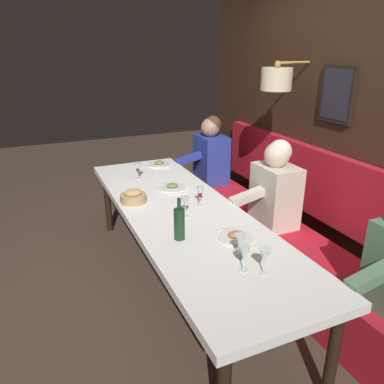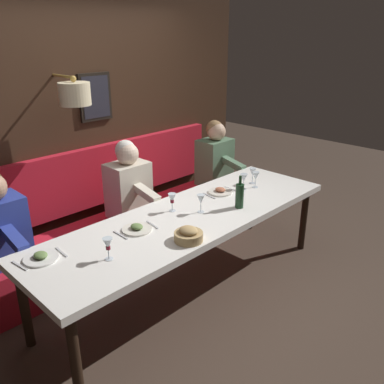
{
  "view_description": "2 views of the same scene",
  "coord_description": "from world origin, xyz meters",
  "views": [
    {
      "loc": [
        -1.04,
        -2.55,
        1.97
      ],
      "look_at": [
        0.05,
        -0.07,
        0.92
      ],
      "focal_mm": 34.99,
      "sensor_mm": 36.0,
      "label": 1
    },
    {
      "loc": [
        -2.23,
        2.26,
        2.21
      ],
      "look_at": [
        0.05,
        -0.07,
        0.92
      ],
      "focal_mm": 37.86,
      "sensor_mm": 36.0,
      "label": 2
    }
  ],
  "objects": [
    {
      "name": "wine_glass_5",
      "position": [
        0.05,
        -0.81,
        0.86
      ],
      "size": [
        0.07,
        0.07,
        0.16
      ],
      "color": "silver",
      "rests_on": "dining_table"
    },
    {
      "name": "banquette_bench",
      "position": [
        0.89,
        0.0,
        0.23
      ],
      "size": [
        0.52,
        3.15,
        0.45
      ],
      "primitive_type": "cube",
      "color": "red",
      "rests_on": "ground_plane"
    },
    {
      "name": "wine_glass_2",
      "position": [
        0.0,
        -0.94,
        0.86
      ],
      "size": [
        0.07,
        0.07,
        0.16
      ],
      "color": "silver",
      "rests_on": "dining_table"
    },
    {
      "name": "dining_table",
      "position": [
        0.0,
        0.0,
        0.68
      ],
      "size": [
        0.9,
        2.95,
        0.74
      ],
      "color": "white",
      "rests_on": "ground_plane"
    },
    {
      "name": "ground_plane",
      "position": [
        0.0,
        0.0,
        0.0
      ],
      "size": [
        12.0,
        12.0,
        0.0
      ],
      "primitive_type": "plane",
      "color": "#423328"
    },
    {
      "name": "wine_bottle",
      "position": [
        -0.2,
        -0.43,
        0.86
      ],
      "size": [
        0.08,
        0.08,
        0.3
      ],
      "color": "#19381E",
      "rests_on": "dining_table"
    },
    {
      "name": "place_setting_2",
      "position": [
        0.23,
        1.25,
        0.75
      ],
      "size": [
        0.24,
        0.32,
        0.05
      ],
      "color": "white",
      "rests_on": "dining_table"
    },
    {
      "name": "wine_glass_4",
      "position": [
        0.09,
        -1.02,
        0.86
      ],
      "size": [
        0.07,
        0.07,
        0.16
      ],
      "color": "silver",
      "rests_on": "dining_table"
    },
    {
      "name": "place_setting_0",
      "position": [
        0.16,
        -0.58,
        0.75
      ],
      "size": [
        0.24,
        0.32,
        0.05
      ],
      "color": "silver",
      "rests_on": "dining_table"
    },
    {
      "name": "wine_glass_3",
      "position": [
        -0.02,
        -0.11,
        0.86
      ],
      "size": [
        0.07,
        0.07,
        0.16
      ],
      "color": "silver",
      "rests_on": "dining_table"
    },
    {
      "name": "diner_near",
      "position": [
        0.88,
        -0.01,
        0.82
      ],
      "size": [
        0.6,
        0.4,
        0.79
      ],
      "color": "beige",
      "rests_on": "banquette_bench"
    },
    {
      "name": "wine_glass_0",
      "position": [
        -0.11,
        0.91,
        0.86
      ],
      "size": [
        0.07,
        0.07,
        0.16
      ],
      "color": "silver",
      "rests_on": "dining_table"
    },
    {
      "name": "place_setting_1",
      "position": [
        0.1,
        0.5,
        0.75
      ],
      "size": [
        0.24,
        0.32,
        0.05
      ],
      "color": "silver",
      "rests_on": "dining_table"
    },
    {
      "name": "bread_bowl",
      "position": [
        -0.31,
        0.34,
        0.79
      ],
      "size": [
        0.22,
        0.22,
        0.12
      ],
      "color": "tan",
      "rests_on": "dining_table"
    },
    {
      "name": "diner_middle",
      "position": [
        0.88,
        1.27,
        0.82
      ],
      "size": [
        0.6,
        0.4,
        0.79
      ],
      "color": "#283893",
      "rests_on": "banquette_bench"
    },
    {
      "name": "wine_glass_1",
      "position": [
        0.18,
        0.05,
        0.86
      ],
      "size": [
        0.07,
        0.07,
        0.16
      ],
      "color": "silver",
      "rests_on": "dining_table"
    },
    {
      "name": "back_wall_panel",
      "position": [
        1.46,
        0.0,
        1.36
      ],
      "size": [
        0.59,
        4.35,
        2.9
      ],
      "color": "#382316",
      "rests_on": "ground_plane"
    }
  ]
}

